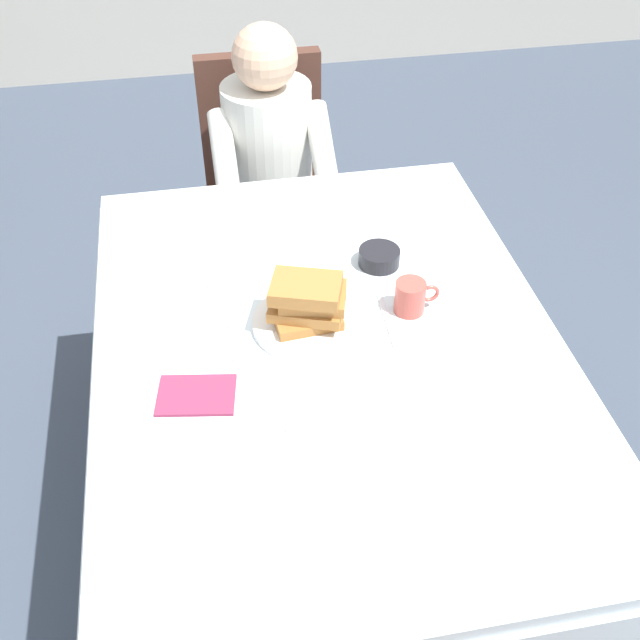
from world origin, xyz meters
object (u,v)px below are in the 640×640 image
breakfast_stack (308,301)px  spoon_near_edge (321,429)px  syrup_pitcher (219,276)px  plate_breakfast (310,322)px  cup_coffee (411,297)px  bowl_butter (379,257)px  chair_diner (266,171)px  diner_person (270,158)px  knife_right_of_plate (387,320)px  dining_table_main (328,367)px  fork_left_of_plate (233,339)px

breakfast_stack → spoon_near_edge: (-0.03, -0.33, -0.07)m
syrup_pitcher → plate_breakfast: bearing=-42.6°
cup_coffee → bowl_butter: (-0.03, 0.20, -0.02)m
breakfast_stack → syrup_pitcher: (-0.20, 0.19, -0.04)m
plate_breakfast → syrup_pitcher: size_ratio=3.50×
chair_diner → cup_coffee: (0.23, -1.10, 0.25)m
diner_person → bowl_butter: bearing=104.7°
plate_breakfast → breakfast_stack: bearing=-170.3°
diner_person → cup_coffee: size_ratio=9.91×
spoon_near_edge → knife_right_of_plate: bearing=63.5°
diner_person → knife_right_of_plate: (0.16, -0.97, 0.07)m
bowl_butter → cup_coffee: bearing=-81.5°
dining_table_main → diner_person: size_ratio=1.36×
plate_breakfast → fork_left_of_plate: (-0.19, -0.02, -0.01)m
plate_breakfast → dining_table_main: bearing=-60.9°
syrup_pitcher → spoon_near_edge: bearing=-72.1°
cup_coffee → bowl_butter: 0.20m
bowl_butter → syrup_pitcher: (-0.42, -0.02, 0.02)m
knife_right_of_plate → plate_breakfast: bearing=86.2°
plate_breakfast → bowl_butter: bowl_butter is taller
syrup_pitcher → fork_left_of_plate: 0.21m
chair_diner → syrup_pitcher: (-0.23, -0.92, 0.25)m
breakfast_stack → knife_right_of_plate: 0.21m
chair_diner → spoon_near_edge: 1.46m
plate_breakfast → bowl_butter: (0.22, 0.21, 0.01)m
cup_coffee → fork_left_of_plate: 0.45m
diner_person → bowl_butter: 0.77m
bowl_butter → knife_right_of_plate: (-0.03, -0.23, -0.02)m
syrup_pitcher → fork_left_of_plate: (0.01, -0.20, -0.04)m
diner_person → breakfast_stack: 0.96m
dining_table_main → fork_left_of_plate: bearing=169.2°
chair_diner → dining_table_main: bearing=90.3°
dining_table_main → spoon_near_edge: bearing=-104.1°
cup_coffee → knife_right_of_plate: bearing=-156.2°
chair_diner → spoon_near_edge: bearing=87.5°
diner_person → fork_left_of_plate: 1.00m
cup_coffee → diner_person: bearing=103.4°
cup_coffee → chair_diner: bearing=101.6°
breakfast_stack → syrup_pitcher: breakfast_stack is taller
syrup_pitcher → spoon_near_edge: syrup_pitcher is taller
knife_right_of_plate → diner_person: bearing=11.6°
diner_person → syrup_pitcher: size_ratio=14.00×
chair_diner → spoon_near_edge: chair_diner is taller
spoon_near_edge → fork_left_of_plate: bearing=125.3°
knife_right_of_plate → breakfast_stack: bearing=86.4°
knife_right_of_plate → fork_left_of_plate: bearing=92.2°
spoon_near_edge → diner_person: bearing=96.1°
chair_diner → fork_left_of_plate: 1.17m
chair_diner → diner_person: diner_person is taller
plate_breakfast → spoon_near_edge: (-0.03, -0.33, -0.01)m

